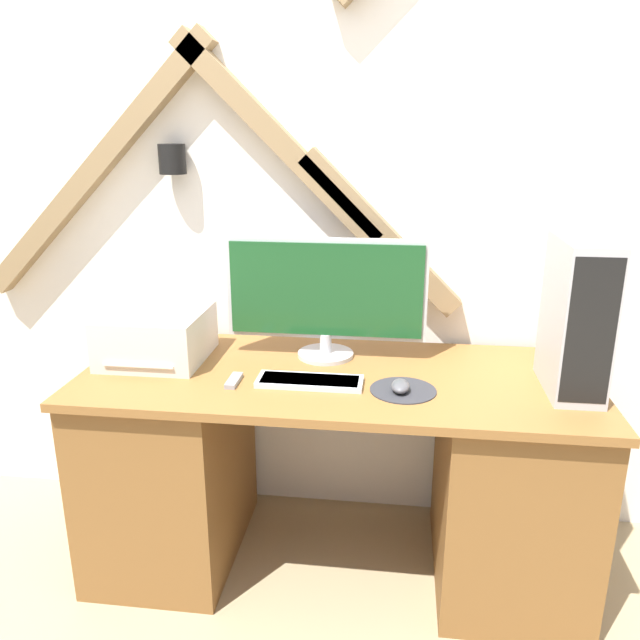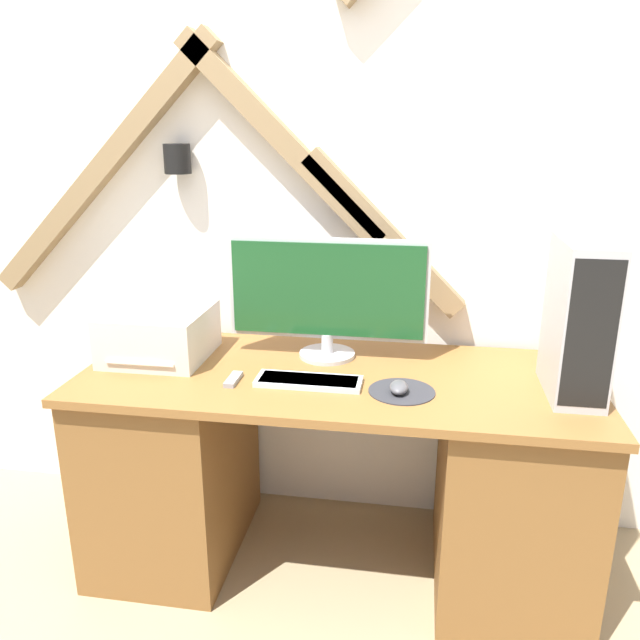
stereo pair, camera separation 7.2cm
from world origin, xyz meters
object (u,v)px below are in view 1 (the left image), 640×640
Objects in this scene: monitor at (326,294)px; printer at (157,335)px; mouse at (400,386)px; remote_control at (234,381)px; computer_tower at (577,317)px; keyboard at (310,381)px.

monitor reaches higher than printer.
monitor is 0.47m from mouse.
remote_control is at bearing 179.19° from mouse.
printer reaches higher than remote_control.
mouse is 0.82× the size of remote_control.
remote_control is (-0.28, -0.30, -0.24)m from monitor.
mouse is at bearing -47.12° from monitor.
computer_tower is at bearing 9.91° from mouse.
mouse is 0.61m from computer_tower.
remote_control is at bearing -174.94° from keyboard.
keyboard is 0.71× the size of computer_tower.
monitor is 0.47m from remote_control.
computer_tower is (0.55, 0.10, 0.23)m from mouse.
remote_control is (-1.11, -0.09, -0.24)m from computer_tower.
computer_tower reaches higher than printer.
computer_tower is 1.14m from remote_control.
mouse is (0.28, -0.30, -0.22)m from monitor.
computer_tower is at bearing -14.02° from monitor.
mouse is at bearing -5.77° from keyboard.
remote_control is (-0.26, -0.02, -0.00)m from keyboard.
computer_tower is at bearing 4.38° from keyboard.
keyboard is at bearing 174.23° from mouse.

